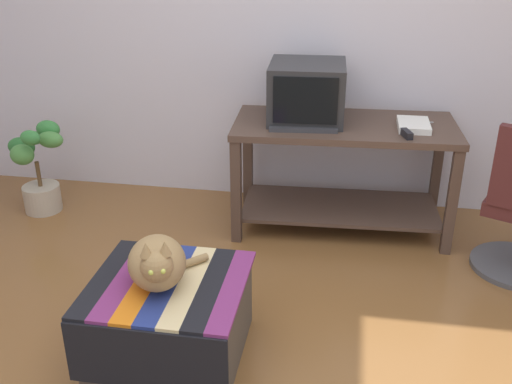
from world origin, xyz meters
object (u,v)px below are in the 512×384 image
at_px(ottoman_with_blanket, 170,318).
at_px(stapler, 407,134).
at_px(potted_plant, 38,171).
at_px(desk, 343,157).
at_px(keyboard, 303,127).
at_px(book, 414,125).
at_px(cat, 157,263).
at_px(tv_monitor, 307,92).

xyz_separation_m(ottoman_with_blanket, stapler, (1.06, 1.20, 0.53)).
xyz_separation_m(potted_plant, stapler, (2.38, -0.09, 0.43)).
bearing_deg(desk, keyboard, -150.35).
height_order(keyboard, book, book).
distance_m(keyboard, cat, 1.38).
xyz_separation_m(desk, ottoman_with_blanket, (-0.71, -1.40, -0.29)).
bearing_deg(book, cat, -129.83).
distance_m(keyboard, ottoman_with_blanket, 1.43).
height_order(desk, ottoman_with_blanket, desk).
height_order(book, cat, book).
xyz_separation_m(keyboard, book, (0.64, 0.13, 0.01)).
height_order(keyboard, stapler, stapler).
bearing_deg(tv_monitor, desk, -12.25).
height_order(desk, keyboard, keyboard).
bearing_deg(desk, potted_plant, -179.70).
xyz_separation_m(book, cat, (-1.14, -1.39, -0.23)).
distance_m(tv_monitor, cat, 1.59).
relative_size(keyboard, cat, 0.93).
distance_m(potted_plant, stapler, 2.42).
distance_m(ottoman_with_blanket, stapler, 1.69).
bearing_deg(tv_monitor, cat, -111.67).
xyz_separation_m(tv_monitor, cat, (-0.50, -1.46, -0.38)).
xyz_separation_m(desk, cat, (-0.74, -1.42, 0.02)).
bearing_deg(stapler, ottoman_with_blanket, -149.92).
distance_m(desk, cat, 1.60).
height_order(cat, stapler, stapler).
xyz_separation_m(book, potted_plant, (-2.43, -0.09, -0.43)).
bearing_deg(tv_monitor, potted_plant, -177.98).
xyz_separation_m(tv_monitor, ottoman_with_blanket, (-0.47, -1.44, -0.68)).
height_order(tv_monitor, stapler, tv_monitor).
height_order(cat, potted_plant, cat).
relative_size(tv_monitor, book, 1.89).
xyz_separation_m(tv_monitor, potted_plant, (-1.78, -0.15, -0.58)).
xyz_separation_m(tv_monitor, stapler, (0.60, -0.24, -0.15)).
height_order(desk, stapler, stapler).
height_order(tv_monitor, cat, tv_monitor).
xyz_separation_m(cat, stapler, (1.09, 1.22, 0.23)).
height_order(potted_plant, stapler, stapler).
height_order(desk, book, book).
xyz_separation_m(tv_monitor, book, (0.65, -0.07, -0.15)).
bearing_deg(potted_plant, keyboard, -1.31).
bearing_deg(keyboard, stapler, -9.71).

